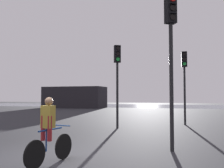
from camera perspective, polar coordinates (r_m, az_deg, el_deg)
name	(u,v)px	position (r m, az deg, el deg)	size (l,w,h in m)	color
ground_plane	(36,160)	(7.04, -16.93, -16.20)	(120.00, 120.00, 0.00)	#28282D
water_strip	(167,106)	(43.97, 12.37, -4.95)	(80.00, 16.00, 0.01)	slate
distant_building	(75,97)	(37.53, -8.53, -3.01)	(8.90, 4.00, 3.08)	black
traffic_light_center	(117,70)	(13.01, 1.23, 3.15)	(0.40, 0.42, 4.31)	black
traffic_light_near_right	(171,42)	(7.94, 13.33, 9.32)	(0.40, 0.42, 4.78)	black
traffic_light_far_right	(184,74)	(15.27, 16.22, 2.31)	(0.34, 0.36, 4.29)	black
cyclist	(49,130)	(6.32, -14.25, -10.22)	(0.48, 1.70, 1.62)	black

